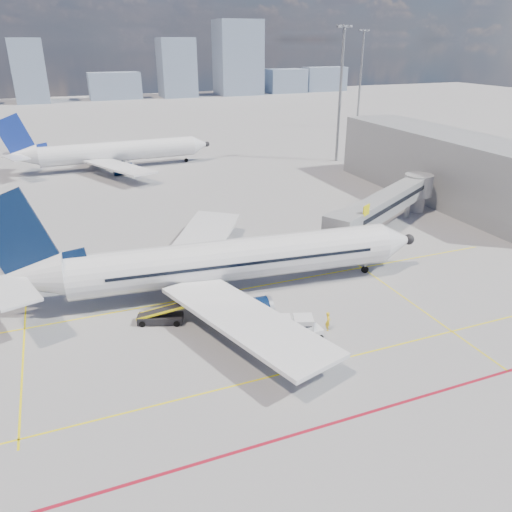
{
  "coord_description": "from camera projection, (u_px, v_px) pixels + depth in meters",
  "views": [
    {
      "loc": [
        -15.09,
        -33.73,
        22.91
      ],
      "look_at": [
        1.01,
        6.69,
        4.0
      ],
      "focal_mm": 35.0,
      "sensor_mm": 36.0,
      "label": 1
    }
  ],
  "objects": [
    {
      "name": "belt_loader",
      "position": [
        162.0,
        317.0,
        43.71
      ],
      "size": [
        5.63,
        3.06,
        2.29
      ],
      "rotation": [
        0.0,
        0.0,
        -0.35
      ],
      "color": "black",
      "rests_on": "ground"
    },
    {
      "name": "floodlight_mast_ne",
      "position": [
        340.0,
        92.0,
        97.33
      ],
      "size": [
        3.2,
        0.61,
        25.45
      ],
      "color": "gray",
      "rests_on": "ground"
    },
    {
      "name": "jet_bridge",
      "position": [
        389.0,
        203.0,
        63.88
      ],
      "size": [
        23.55,
        15.78,
        6.3
      ],
      "color": "#909398",
      "rests_on": "ground"
    },
    {
      "name": "apron_markings",
      "position": [
        287.0,
        355.0,
        39.46
      ],
      "size": [
        90.0,
        35.12,
        0.01
      ],
      "color": "yellow",
      "rests_on": "ground"
    },
    {
      "name": "baggage_tug",
      "position": [
        307.0,
        332.0,
        41.14
      ],
      "size": [
        2.34,
        1.45,
        1.59
      ],
      "rotation": [
        0.0,
        0.0,
        0.03
      ],
      "color": "silver",
      "rests_on": "ground"
    },
    {
      "name": "cargo_dolly",
      "position": [
        292.0,
        327.0,
        41.2
      ],
      "size": [
        3.97,
        2.71,
        2.0
      ],
      "rotation": [
        0.0,
        0.0,
        -0.33
      ],
      "color": "black",
      "rests_on": "ground"
    },
    {
      "name": "ground",
      "position": [
        274.0,
        329.0,
        42.99
      ],
      "size": [
        420.0,
        420.0,
        0.0
      ],
      "primitive_type": "plane",
      "color": "gray",
      "rests_on": "ground"
    },
    {
      "name": "second_aircraft",
      "position": [
        111.0,
        152.0,
        95.02
      ],
      "size": [
        38.98,
        33.96,
        11.36
      ],
      "rotation": [
        0.0,
        0.0,
        0.02
      ],
      "color": "silver",
      "rests_on": "ground"
    },
    {
      "name": "distant_skyline",
      "position": [
        76.0,
        70.0,
        199.02
      ],
      "size": [
        249.16,
        15.47,
        31.34
      ],
      "color": "slate",
      "rests_on": "ground"
    },
    {
      "name": "ramp_worker",
      "position": [
        328.0,
        321.0,
        42.53
      ],
      "size": [
        0.65,
        0.74,
        1.71
      ],
      "primitive_type": "imported",
      "rotation": [
        0.0,
        0.0,
        1.1
      ],
      "color": "yellow",
      "rests_on": "ground"
    },
    {
      "name": "floodlight_mast_far",
      "position": [
        361.0,
        77.0,
        136.31
      ],
      "size": [
        3.2,
        0.61,
        25.45
      ],
      "color": "gray",
      "rests_on": "ground"
    },
    {
      "name": "terminal_block",
      "position": [
        444.0,
        166.0,
        76.7
      ],
      "size": [
        10.0,
        42.0,
        10.0
      ],
      "color": "#909398",
      "rests_on": "ground"
    },
    {
      "name": "main_aircraft",
      "position": [
        218.0,
        262.0,
        48.03
      ],
      "size": [
        42.03,
        36.57,
        12.29
      ],
      "rotation": [
        0.0,
        0.0,
        -0.1
      ],
      "color": "silver",
      "rests_on": "ground"
    }
  ]
}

